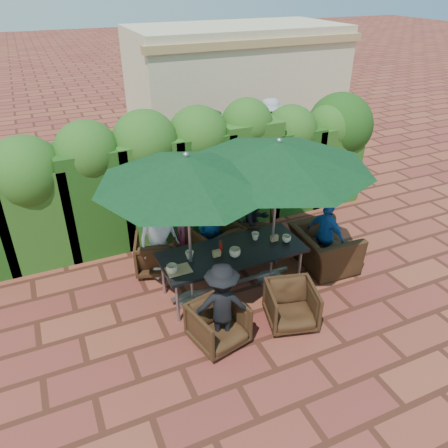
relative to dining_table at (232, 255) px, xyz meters
name	(u,v)px	position (x,y,z in m)	size (l,w,h in m)	color
ground	(224,295)	(-0.17, -0.08, -0.67)	(80.00, 80.00, 0.00)	brown
dining_table	(232,255)	(0.00, 0.00, 0.00)	(2.25, 0.90, 0.75)	black
umbrella_left	(187,170)	(-0.68, 0.00, 1.54)	(2.51, 2.51, 2.46)	gray
umbrella_right	(278,155)	(0.70, -0.02, 1.54)	(2.77, 2.77, 2.46)	gray
chair_far_left	(156,252)	(-0.94, 1.03, -0.32)	(0.68, 0.64, 0.70)	black
chair_far_mid	(216,242)	(0.08, 0.84, -0.28)	(0.77, 0.72, 0.80)	black
chair_far_right	(255,230)	(0.91, 0.97, -0.30)	(0.72, 0.67, 0.74)	black
chair_near_left	(218,322)	(-0.66, -0.96, -0.33)	(0.68, 0.63, 0.70)	black
chair_near_right	(291,304)	(0.45, -1.04, -0.33)	(0.68, 0.64, 0.70)	black
chair_end_right	(325,242)	(1.73, -0.02, -0.21)	(1.07, 0.69, 0.93)	black
adult_far_left	(158,236)	(-0.91, 0.95, 0.03)	(0.70, 0.42, 1.42)	white
adult_far_mid	(211,224)	(0.04, 0.98, 0.02)	(0.50, 0.41, 1.39)	#205CB0
adult_far_right	(256,222)	(0.86, 0.85, -0.06)	(0.59, 0.36, 1.22)	black
adult_near_left	(222,305)	(-0.60, -0.96, -0.05)	(0.80, 0.37, 1.26)	black
adult_end_right	(326,235)	(1.75, 0.00, -0.07)	(0.71, 0.35, 1.21)	#205CB0
child_left	(185,236)	(-0.38, 1.15, -0.21)	(0.33, 0.27, 0.92)	#CD4881
child_right	(234,230)	(0.53, 1.06, -0.26)	(0.30, 0.25, 0.84)	#7E4EA9
pedestrian_a	(214,145)	(1.46, 4.16, 0.19)	(1.62, 0.58, 1.74)	#2A8B26
pedestrian_b	(253,136)	(2.60, 4.37, 0.21)	(0.85, 0.52, 1.77)	#CD4881
pedestrian_c	(269,134)	(3.03, 4.29, 0.22)	(1.15, 0.53, 1.80)	gray
cup_a	(172,269)	(-1.02, -0.16, 0.14)	(0.16, 0.16, 0.13)	beige
cup_b	(190,255)	(-0.67, 0.08, 0.14)	(0.13, 0.13, 0.12)	beige
cup_c	(235,253)	(-0.03, -0.15, 0.14)	(0.17, 0.17, 0.14)	beige
cup_d	(255,236)	(0.48, 0.16, 0.13)	(0.12, 0.12, 0.12)	beige
cup_e	(287,239)	(0.89, -0.11, 0.13)	(0.14, 0.14, 0.11)	beige
ketchup_bottle	(221,249)	(-0.19, 0.00, 0.16)	(0.04, 0.04, 0.17)	#B20C0A
sauce_bottle	(220,245)	(-0.16, 0.10, 0.16)	(0.04, 0.04, 0.17)	#4C230C
serving_tray	(179,270)	(-0.92, -0.15, 0.08)	(0.35, 0.25, 0.02)	tan
number_block_left	(217,253)	(-0.28, -0.03, 0.13)	(0.12, 0.06, 0.10)	tan
number_block_right	(274,238)	(0.73, -0.01, 0.13)	(0.12, 0.06, 0.10)	tan
hedge_wall	(157,168)	(-0.49, 2.24, 0.67)	(9.10, 1.60, 2.45)	#16370F
building	(236,83)	(3.33, 6.92, 0.93)	(6.20, 3.08, 3.20)	beige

